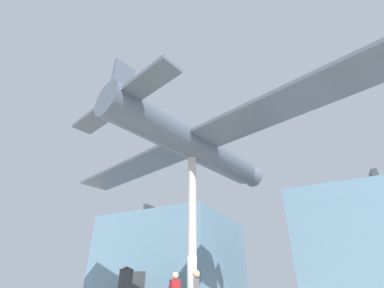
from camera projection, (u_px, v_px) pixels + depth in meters
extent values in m
cube|color=#60849E|center=(174.00, 258.00, 26.76)|extent=(11.99, 11.70, 7.52)
cube|color=#383A3F|center=(175.00, 219.00, 28.71)|extent=(0.36, 11.12, 0.60)
cube|color=#383A3F|center=(135.00, 287.00, 20.91)|extent=(1.80, 0.12, 2.30)
cube|color=#383A3F|center=(369.00, 195.00, 21.16)|extent=(0.36, 11.12, 0.60)
cylinder|color=#B7B7BC|center=(192.00, 228.00, 12.29)|extent=(0.44, 0.44, 7.46)
cylinder|color=#4C5666|center=(192.00, 144.00, 14.50)|extent=(4.44, 11.13, 1.77)
cube|color=#4C5666|center=(192.00, 144.00, 14.50)|extent=(21.25, 7.48, 0.18)
cube|color=#4C5666|center=(119.00, 102.00, 11.38)|extent=(6.87, 2.66, 0.18)
cube|color=#4C5666|center=(123.00, 83.00, 11.94)|extent=(0.45, 1.11, 2.22)
cone|color=#4C5666|center=(249.00, 174.00, 18.53)|extent=(1.77, 1.61, 1.50)
sphere|color=black|center=(254.00, 177.00, 19.07)|extent=(0.44, 0.44, 0.44)
sphere|color=tan|center=(196.00, 274.00, 9.32)|extent=(0.28, 0.28, 0.28)
sphere|color=tan|center=(175.00, 276.00, 10.73)|extent=(0.28, 0.28, 0.28)
cone|color=#2D2D33|center=(127.00, 268.00, 16.12)|extent=(0.97, 0.97, 0.21)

